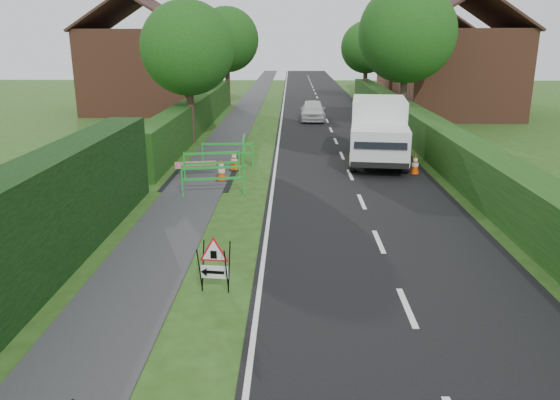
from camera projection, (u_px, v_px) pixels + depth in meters
name	position (u px, v px, depth m)	size (l,w,h in m)	color
ground	(274.00, 334.00, 9.46)	(120.00, 120.00, 0.00)	#254714
road_surface	(320.00, 103.00, 42.95)	(6.00, 90.00, 0.02)	black
footpath	(250.00, 103.00, 43.06)	(2.00, 90.00, 0.02)	#2D2D30
hedge_west_far	(197.00, 130.00, 30.64)	(1.00, 24.00, 1.80)	#14380F
hedge_east	(428.00, 152.00, 24.66)	(1.20, 50.00, 1.50)	#14380F
house_west	(143.00, 69.00, 37.59)	(7.50, 7.40, 7.88)	brown
house_east_a	(457.00, 71.00, 35.25)	(7.50, 7.40, 7.88)	brown
house_east_b	(423.00, 62.00, 48.65)	(7.50, 7.40, 7.88)	brown
tree_nw	(188.00, 48.00, 25.53)	(4.40, 4.40, 6.70)	#2D2116
tree_ne	(407.00, 34.00, 28.94)	(5.20, 5.20, 7.79)	#2D2116
tree_fw	(227.00, 40.00, 40.76)	(4.80, 4.80, 7.24)	#2D2116
tree_fe	(367.00, 47.00, 44.55)	(4.20, 4.20, 6.33)	#2D2116
triangle_sign	(212.00, 260.00, 10.82)	(0.75, 0.75, 1.00)	black
works_van	(378.00, 130.00, 22.31)	(2.83, 5.76, 2.53)	silver
traffic_cone_0	(415.00, 164.00, 20.46)	(0.38, 0.38, 0.79)	black
traffic_cone_1	(400.00, 153.00, 22.44)	(0.38, 0.38, 0.79)	black
traffic_cone_2	(394.00, 147.00, 23.77)	(0.38, 0.38, 0.79)	black
traffic_cone_3	(221.00, 170.00, 19.53)	(0.38, 0.38, 0.79)	black
traffic_cone_4	(234.00, 160.00, 21.10)	(0.38, 0.38, 0.79)	black
ped_barrier_0	(213.00, 176.00, 17.68)	(2.09, 0.68, 1.00)	green
ped_barrier_1	(212.00, 161.00, 19.90)	(2.09, 0.77, 1.00)	green
ped_barrier_2	(228.00, 151.00, 21.62)	(2.07, 0.41, 1.00)	green
ped_barrier_3	(244.00, 146.00, 22.62)	(0.46, 2.08, 1.00)	green
redwhite_plank	(196.00, 177.00, 20.25)	(1.50, 0.04, 0.25)	red
hatchback_car	(313.00, 110.00, 33.93)	(1.49, 3.70, 1.26)	silver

